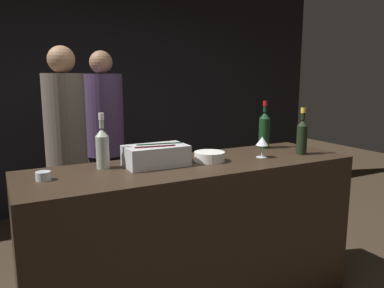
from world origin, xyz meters
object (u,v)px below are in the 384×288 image
object	(u,v)px
bowl_white	(210,156)
person_blond_tee	(104,137)
person_in_hoodie	(66,146)
ice_bin_with_bottles	(156,154)
wine_glass	(262,142)
red_wine_bottle_burgundy	(264,129)
champagne_bottle	(302,135)
white_wine_bottle	(102,147)
candle_votive	(43,176)

from	to	relation	value
bowl_white	person_blond_tee	distance (m)	1.47
person_in_hoodie	person_blond_tee	size ratio (longest dim) A/B	1.00
person_in_hoodie	ice_bin_with_bottles	bearing A→B (deg)	-28.80
wine_glass	person_in_hoodie	world-z (taller)	person_in_hoodie
bowl_white	red_wine_bottle_burgundy	xyz separation A→B (m)	(0.61, 0.20, 0.12)
champagne_bottle	wine_glass	bearing A→B (deg)	172.10
white_wine_bottle	person_blond_tee	size ratio (longest dim) A/B	0.18
ice_bin_with_bottles	champagne_bottle	xyz separation A→B (m)	(1.04, -0.16, 0.07)
red_wine_bottle_burgundy	bowl_white	bearing A→B (deg)	-161.44
champagne_bottle	person_in_hoodie	size ratio (longest dim) A/B	0.18
bowl_white	wine_glass	size ratio (longest dim) A/B	1.40
ice_bin_with_bottles	person_blond_tee	world-z (taller)	person_blond_tee
champagne_bottle	person_blond_tee	world-z (taller)	person_blond_tee
candle_votive	person_in_hoodie	size ratio (longest dim) A/B	0.04
bowl_white	person_blond_tee	world-z (taller)	person_blond_tee
ice_bin_with_bottles	candle_votive	xyz separation A→B (m)	(-0.66, -0.03, -0.05)
candle_votive	red_wine_bottle_burgundy	xyz separation A→B (m)	(1.62, 0.19, 0.12)
red_wine_bottle_burgundy	champagne_bottle	bearing A→B (deg)	-75.23
candle_votive	white_wine_bottle	world-z (taller)	white_wine_bottle
red_wine_bottle_burgundy	person_in_hoodie	xyz separation A→B (m)	(-1.33, 0.82, -0.15)
person_blond_tee	white_wine_bottle	bearing A→B (deg)	20.92
red_wine_bottle_burgundy	candle_votive	bearing A→B (deg)	-173.47
white_wine_bottle	wine_glass	bearing A→B (deg)	-10.85
bowl_white	wine_glass	world-z (taller)	wine_glass
bowl_white	white_wine_bottle	bearing A→B (deg)	168.72
bowl_white	champagne_bottle	world-z (taller)	champagne_bottle
candle_votive	person_blond_tee	distance (m)	1.59
person_in_hoodie	person_blond_tee	distance (m)	0.58
white_wine_bottle	champagne_bottle	distance (m)	1.37
white_wine_bottle	red_wine_bottle_burgundy	distance (m)	1.27
red_wine_bottle_burgundy	person_blond_tee	xyz separation A→B (m)	(-0.92, 1.24, -0.17)
champagne_bottle	person_blond_tee	distance (m)	1.85
wine_glass	red_wine_bottle_burgundy	xyz separation A→B (m)	(0.23, 0.27, 0.04)
white_wine_bottle	champagne_bottle	xyz separation A→B (m)	(1.35, -0.24, 0.00)
champagne_bottle	bowl_white	bearing A→B (deg)	170.92
ice_bin_with_bottles	person_blond_tee	distance (m)	1.40
bowl_white	champagne_bottle	xyz separation A→B (m)	(0.69, -0.11, 0.10)
bowl_white	wine_glass	xyz separation A→B (m)	(0.37, -0.07, 0.07)
red_wine_bottle_burgundy	person_blond_tee	distance (m)	1.55
champagne_bottle	red_wine_bottle_burgundy	world-z (taller)	red_wine_bottle_burgundy
wine_glass	person_blond_tee	size ratio (longest dim) A/B	0.08
wine_glass	red_wine_bottle_burgundy	bearing A→B (deg)	49.19
bowl_white	person_in_hoodie	bearing A→B (deg)	125.16
ice_bin_with_bottles	champagne_bottle	bearing A→B (deg)	-8.61
ice_bin_with_bottles	person_blond_tee	bearing A→B (deg)	88.28
person_in_hoodie	champagne_bottle	bearing A→B (deg)	1.60
champagne_bottle	person_in_hoodie	world-z (taller)	person_in_hoodie
champagne_bottle	ice_bin_with_bottles	bearing A→B (deg)	171.39
wine_glass	person_in_hoodie	size ratio (longest dim) A/B	0.08
ice_bin_with_bottles	white_wine_bottle	distance (m)	0.33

